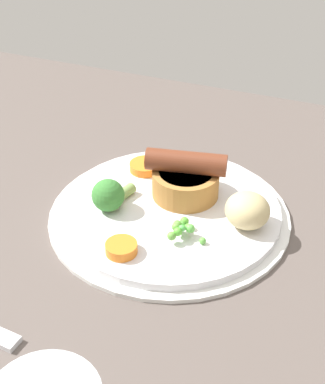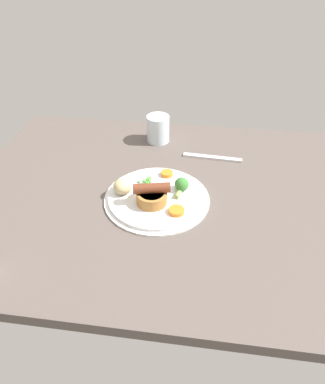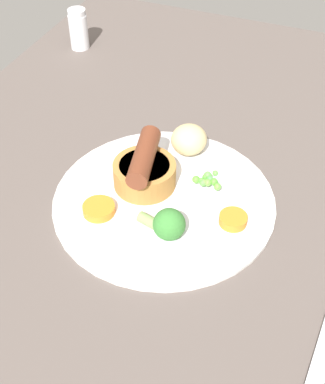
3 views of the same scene
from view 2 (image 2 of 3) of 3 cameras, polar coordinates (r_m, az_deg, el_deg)
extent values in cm
cube|color=#564C47|center=(92.94, 0.64, -0.86)|extent=(110.00, 80.00, 3.00)
cylinder|color=silver|center=(89.70, -0.95, -1.11)|extent=(27.59, 27.59, 0.50)
cylinder|color=silver|center=(89.41, -0.95, -0.88)|extent=(25.38, 25.38, 1.40)
cylinder|color=#AD7538|center=(85.84, -1.80, -0.88)|extent=(7.78, 7.78, 3.16)
cylinder|color=#472614|center=(84.94, -1.81, -0.14)|extent=(6.22, 6.22, 0.30)
cylinder|color=brown|center=(84.06, -1.83, 0.63)|extent=(9.52, 4.45, 2.56)
sphere|color=#55AB43|center=(91.83, -2.17, 1.74)|extent=(0.93, 0.93, 0.93)
sphere|color=#50A635|center=(91.97, -2.89, 1.73)|extent=(0.77, 0.77, 0.77)
sphere|color=#55B435|center=(92.82, -2.39, 2.28)|extent=(0.92, 0.92, 0.92)
sphere|color=#52B94E|center=(92.33, -2.59, 2.11)|extent=(0.76, 0.76, 0.76)
sphere|color=#5CB647|center=(92.14, -3.08, 1.86)|extent=(0.99, 0.99, 0.99)
sphere|color=#62A33F|center=(91.88, -2.20, 1.78)|extent=(0.92, 0.92, 0.92)
sphere|color=#61A53E|center=(93.39, -2.05, 2.35)|extent=(0.94, 0.94, 0.94)
sphere|color=#64A63F|center=(92.23, -2.17, 2.02)|extent=(0.92, 0.92, 0.92)
sphere|color=#58B336|center=(91.36, -2.52, 1.37)|extent=(0.96, 0.96, 0.96)
sphere|color=#57B63F|center=(91.69, -2.43, 1.56)|extent=(0.74, 0.74, 0.74)
sphere|color=#5BAD42|center=(93.28, -3.97, 1.75)|extent=(0.73, 0.73, 0.73)
sphere|color=#387A33|center=(89.60, 3.20, 1.23)|extent=(3.71, 3.71, 3.71)
cylinder|color=#7A9E56|center=(88.42, 2.62, -0.33)|extent=(1.97, 3.14, 1.30)
ellipsoid|color=#CCB77F|center=(89.24, -6.68, 0.91)|extent=(6.18, 6.10, 3.94)
cylinder|color=orange|center=(95.77, 0.74, 3.08)|extent=(3.78, 3.78, 1.09)
cylinder|color=orange|center=(83.58, 2.35, -3.15)|extent=(5.27, 5.27, 1.02)
cube|color=silver|center=(106.86, 8.31, 5.72)|extent=(18.07, 2.78, 0.60)
cylinder|color=silver|center=(113.14, -0.75, 10.49)|extent=(7.34, 7.34, 8.71)
camera|label=1|loc=(1.19, -7.44, 28.54)|focal=50.00mm
camera|label=3|loc=(0.93, 32.56, 26.78)|focal=50.00mm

